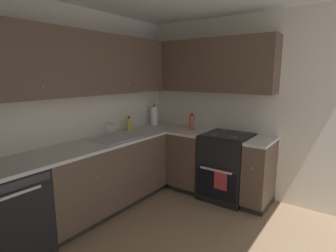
{
  "coord_description": "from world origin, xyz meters",
  "views": [
    {
      "loc": [
        -1.73,
        -1.33,
        1.7
      ],
      "look_at": [
        0.98,
        0.63,
        1.05
      ],
      "focal_mm": 28.68,
      "sensor_mm": 36.0,
      "label": 1
    }
  ],
  "objects": [
    {
      "name": "paper_towel_roll",
      "position": [
        1.58,
        1.34,
        1.04
      ],
      "size": [
        0.11,
        0.11,
        0.35
      ],
      "color": "white",
      "rests_on": "countertop_back"
    },
    {
      "name": "lower_cabinets_back",
      "position": [
        0.4,
        1.19,
        0.43
      ],
      "size": [
        1.76,
        0.62,
        0.86
      ],
      "color": "brown",
      "rests_on": "ground_plane"
    },
    {
      "name": "upper_cabinets_right",
      "position": [
        1.72,
        0.51,
        1.81
      ],
      "size": [
        0.32,
        1.95,
        0.72
      ],
      "color": "brown"
    },
    {
      "name": "lower_cabinets_right",
      "position": [
        1.59,
        0.27,
        0.43
      ],
      "size": [
        0.62,
        1.4,
        0.86
      ],
      "color": "brown",
      "rests_on": "ground_plane"
    },
    {
      "name": "wall_back",
      "position": [
        0.0,
        1.51,
        1.24
      ],
      "size": [
        3.87,
        0.05,
        2.48
      ],
      "primitive_type": "cube",
      "color": "beige",
      "rests_on": "ground_plane"
    },
    {
      "name": "oven_range",
      "position": [
        1.6,
        0.08,
        0.45
      ],
      "size": [
        0.68,
        0.62,
        1.04
      ],
      "color": "black",
      "rests_on": "ground_plane"
    },
    {
      "name": "faucet",
      "position": [
        0.62,
        1.36,
        1.0
      ],
      "size": [
        0.07,
        0.16,
        0.18
      ],
      "color": "silver",
      "rests_on": "countertop_back"
    },
    {
      "name": "countertop_right",
      "position": [
        1.58,
        0.27,
        0.88
      ],
      "size": [
        0.6,
        1.4,
        0.03
      ],
      "color": "beige",
      "rests_on": "lower_cabinets_right"
    },
    {
      "name": "upper_cabinets_back",
      "position": [
        0.24,
        1.32,
        1.81
      ],
      "size": [
        2.64,
        0.34,
        0.72
      ],
      "color": "brown"
    },
    {
      "name": "sink",
      "position": [
        0.62,
        1.15,
        0.85
      ],
      "size": [
        0.66,
        0.4,
        0.1
      ],
      "color": "#B7B7BC",
      "rests_on": "countertop_back"
    },
    {
      "name": "dishwasher",
      "position": [
        -0.78,
        1.18,
        0.43
      ],
      "size": [
        0.6,
        0.63,
        0.86
      ],
      "color": "black",
      "rests_on": "ground_plane"
    },
    {
      "name": "countertop_back",
      "position": [
        0.4,
        1.18,
        0.88
      ],
      "size": [
        2.96,
        0.6,
        0.03
      ],
      "primitive_type": "cube",
      "color": "beige",
      "rests_on": "lower_cabinets_back"
    },
    {
      "name": "oil_bottle",
      "position": [
        1.58,
        0.64,
        1.01
      ],
      "size": [
        0.07,
        0.07,
        0.25
      ],
      "color": "#BF4C3F",
      "rests_on": "countertop_right"
    },
    {
      "name": "wall_right",
      "position": [
        1.91,
        0.0,
        1.24
      ],
      "size": [
        0.05,
        3.07,
        2.48
      ],
      "primitive_type": "cube",
      "color": "beige",
      "rests_on": "ground_plane"
    },
    {
      "name": "soap_bottle",
      "position": [
        1.03,
        1.36,
        0.99
      ],
      "size": [
        0.06,
        0.06,
        0.21
      ],
      "color": "gold",
      "rests_on": "countertop_back"
    }
  ]
}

